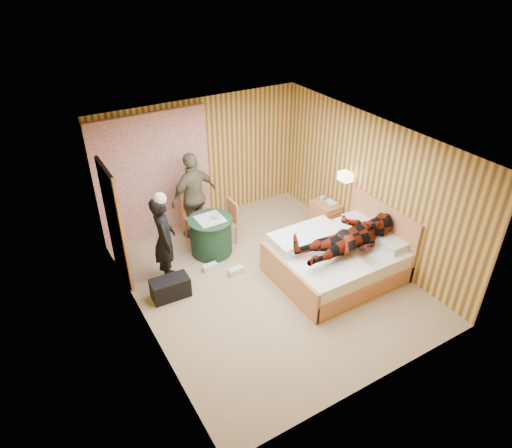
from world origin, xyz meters
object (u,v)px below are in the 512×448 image
man_at_table (194,196)px  woman_standing (164,239)px  chair_far (195,212)px  man_on_bed (352,231)px  bed (337,258)px  wall_lamp (346,176)px  chair_near (228,219)px  round_table (211,235)px  nightstand (325,215)px  duffel_bag (170,288)px

man_at_table → woman_standing: bearing=29.9°
chair_far → man_on_bed: 3.06m
bed → wall_lamp: bearing=47.9°
woman_standing → chair_near: bearing=-56.1°
round_table → man_at_table: bearing=90.0°
nightstand → round_table: (-2.32, 0.38, 0.07)m
duffel_bag → man_at_table: (1.12, 1.47, 0.69)m
chair_far → man_at_table: size_ratio=0.54×
wall_lamp → man_at_table: 2.82m
man_on_bed → wall_lamp: bearing=55.3°
nightstand → round_table: size_ratio=0.71×
wall_lamp → chair_near: size_ratio=0.30×
wall_lamp → man_on_bed: (-0.77, -1.11, -0.31)m
bed → round_table: size_ratio=2.55×
chair_far → duffel_bag: bearing=-145.2°
wall_lamp → woman_standing: woman_standing is taller
man_on_bed → nightstand: bearing=64.5°
woman_standing → bed: bearing=-103.1°
nightstand → bed: bearing=-120.2°
chair_far → duffel_bag: 1.84m
bed → chair_near: (-1.13, 1.85, 0.17)m
chair_far → woman_standing: size_ratio=0.60×
chair_far → duffel_bag: size_ratio=1.53×
man_at_table → man_on_bed: size_ratio=0.97×
duffel_bag → man_at_table: bearing=55.2°
round_table → chair_near: 0.49m
bed → round_table: bearing=132.9°
wall_lamp → chair_far: size_ratio=0.28×
bed → duffel_bag: 2.83m
nightstand → man_at_table: (-2.32, 1.06, 0.58)m
round_table → man_at_table: 0.84m
man_at_table → chair_near: bearing=114.9°
bed → chair_far: bearing=124.3°
man_on_bed → man_at_table: bearing=121.6°
wall_lamp → man_on_bed: 1.39m
bed → duffel_bag: bed is taller
man_at_table → wall_lamp: bearing=132.5°
nightstand → man_at_table: man_at_table is taller
bed → man_on_bed: 0.70m
bed → chair_far: 2.82m
duffel_bag → man_on_bed: bearing=-19.9°
wall_lamp → chair_near: bearing=153.5°
wall_lamp → bed: size_ratio=0.13×
bed → chair_far: size_ratio=2.21×
round_table → woman_standing: woman_standing is taller
duffel_bag → bed: bearing=-15.8°
wall_lamp → man_at_table: bearing=148.1°
bed → man_on_bed: size_ratio=1.16×
wall_lamp → duffel_bag: wall_lamp is taller
round_table → duffel_bag: bearing=-144.6°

